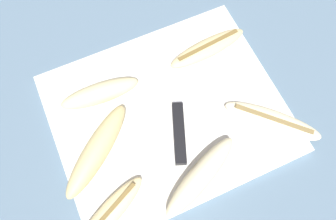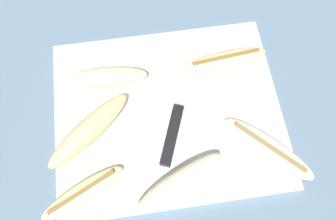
# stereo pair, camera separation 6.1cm
# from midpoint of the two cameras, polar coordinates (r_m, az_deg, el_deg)

# --- Properties ---
(ground_plane) EXTENTS (4.00, 4.00, 0.00)m
(ground_plane) POSITION_cam_midpoint_polar(r_m,az_deg,el_deg) (0.63, -2.75, -1.08)
(ground_plane) COLOR slate
(cutting_board) EXTENTS (0.43, 0.35, 0.01)m
(cutting_board) POSITION_cam_midpoint_polar(r_m,az_deg,el_deg) (0.62, -2.77, -0.89)
(cutting_board) COLOR white
(cutting_board) RESTS_ON ground_plane
(knife) EXTENTS (0.11, 0.23, 0.02)m
(knife) POSITION_cam_midpoint_polar(r_m,az_deg,el_deg) (0.60, -0.77, -2.49)
(knife) COLOR black
(knife) RESTS_ON cutting_board
(banana_pale_long) EXTENTS (0.17, 0.11, 0.04)m
(banana_pale_long) POSITION_cam_midpoint_polar(r_m,az_deg,el_deg) (0.57, 2.71, -11.78)
(banana_pale_long) COLOR beige
(banana_pale_long) RESTS_ON cutting_board
(banana_soft_right) EXTENTS (0.15, 0.05, 0.04)m
(banana_soft_right) POSITION_cam_midpoint_polar(r_m,az_deg,el_deg) (0.63, -14.45, 2.54)
(banana_soft_right) COLOR beige
(banana_soft_right) RESTS_ON cutting_board
(banana_ripe_center) EXTENTS (0.16, 0.10, 0.02)m
(banana_ripe_center) POSITION_cam_midpoint_polar(r_m,az_deg,el_deg) (0.58, -13.27, -17.56)
(banana_ripe_center) COLOR beige
(banana_ripe_center) RESTS_ON cutting_board
(banana_mellow_near) EXTENTS (0.17, 0.06, 0.02)m
(banana_mellow_near) POSITION_cam_midpoint_polar(r_m,az_deg,el_deg) (0.67, 4.32, 10.42)
(banana_mellow_near) COLOR beige
(banana_mellow_near) RESTS_ON cutting_board
(banana_bright_far) EXTENTS (0.16, 0.16, 0.02)m
(banana_bright_far) POSITION_cam_midpoint_polar(r_m,az_deg,el_deg) (0.62, 15.12, -2.19)
(banana_bright_far) COLOR beige
(banana_bright_far) RESTS_ON cutting_board
(banana_spotted_left) EXTENTS (0.17, 0.15, 0.04)m
(banana_spotted_left) POSITION_cam_midpoint_polar(r_m,az_deg,el_deg) (0.60, -15.18, -7.16)
(banana_spotted_left) COLOR #DBC684
(banana_spotted_left) RESTS_ON cutting_board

